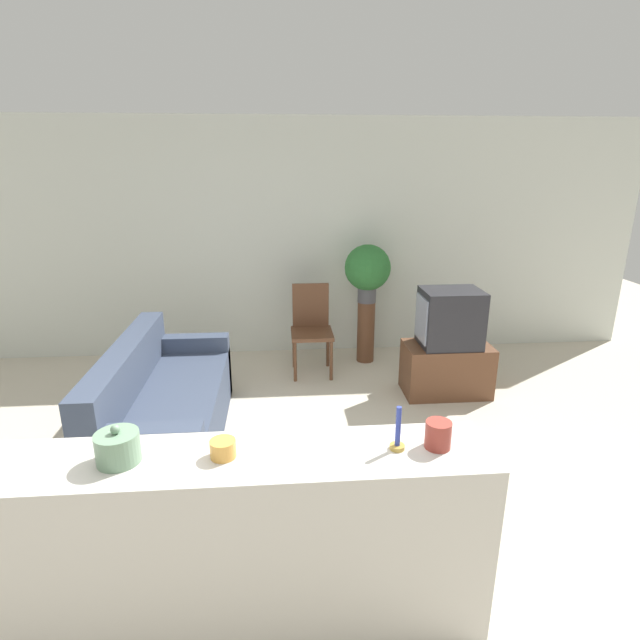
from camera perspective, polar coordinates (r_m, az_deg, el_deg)
The scene contains 13 objects.
ground_plane at distance 3.25m, azimuth -8.40°, elevation -25.67°, with size 14.00×14.00×0.00m, color beige.
wall_back at distance 5.86m, azimuth -7.00°, elevation 9.02°, with size 9.00×0.06×2.70m.
couch at distance 4.29m, azimuth -17.36°, elevation -9.66°, with size 0.81×1.89×0.85m.
tv_stand at distance 5.12m, azimuth 14.22°, elevation -5.45°, with size 0.83×0.47×0.51m.
television at distance 4.94m, azimuth 14.61°, elevation 0.23°, with size 0.57×0.44×0.55m.
wooden_chair at distance 5.39m, azimuth -0.99°, elevation -0.55°, with size 0.44×0.44×0.96m.
plant_stand at distance 5.75m, azimuth 5.25°, elevation -1.33°, with size 0.20×0.20×0.71m.
potted_plant at distance 5.55m, azimuth 5.46°, elevation 5.81°, with size 0.51×0.51×0.65m.
foreground_counter at distance 2.63m, azimuth -9.47°, elevation -23.98°, with size 2.37×0.44×0.97m.
decorative_bowl at distance 2.40m, azimuth -22.11°, elevation -13.33°, with size 0.19×0.19×0.18m.
candle_jar at distance 2.32m, azimuth -11.03°, elevation -14.24°, with size 0.12×0.12×0.08m.
candlestick at distance 2.35m, azimuth 8.87°, elevation -12.96°, with size 0.07×0.07×0.21m.
coffee_tin at distance 2.40m, azimuth 13.34°, elevation -12.63°, with size 0.12×0.12×0.13m.
Camera 1 is at (0.24, -2.36, 2.22)m, focal length 28.00 mm.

